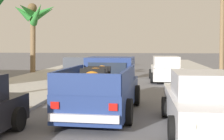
% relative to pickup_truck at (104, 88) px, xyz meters
% --- Properties ---
extents(sidewalk_left, '(4.91, 60.00, 0.12)m').
position_rel_pickup_truck_xyz_m(sidewalk_left, '(-4.95, 4.99, -0.75)').
color(sidewalk_left, '#B2AFA8').
rests_on(sidewalk_left, ground).
extents(sidewalk_right, '(4.91, 60.00, 0.12)m').
position_rel_pickup_truck_xyz_m(sidewalk_right, '(4.90, 4.99, -0.75)').
color(sidewalk_right, '#B2AFA8').
rests_on(sidewalk_right, ground).
extents(curb_left, '(0.16, 60.00, 0.10)m').
position_rel_pickup_truck_xyz_m(curb_left, '(-3.89, 4.99, -0.76)').
color(curb_left, silver).
rests_on(curb_left, ground).
extents(curb_right, '(0.16, 60.00, 0.10)m').
position_rel_pickup_truck_xyz_m(curb_right, '(3.84, 4.99, -0.76)').
color(curb_right, silver).
rests_on(curb_right, ground).
extents(pickup_truck, '(2.40, 5.30, 1.80)m').
position_rel_pickup_truck_xyz_m(pickup_truck, '(0.00, 0.00, 0.00)').
color(pickup_truck, navy).
rests_on(pickup_truck, ground).
extents(car_left_near, '(2.08, 4.29, 1.54)m').
position_rel_pickup_truck_xyz_m(car_left_near, '(2.67, 9.46, -0.10)').
color(car_left_near, silver).
rests_on(car_left_near, ground).
extents(car_right_near, '(2.13, 4.30, 1.54)m').
position_rel_pickup_truck_xyz_m(car_right_near, '(-2.66, 8.38, -0.10)').
color(car_right_near, '#474C56').
rests_on(car_right_near, ground).
extents(car_right_mid, '(2.05, 4.27, 1.54)m').
position_rel_pickup_truck_xyz_m(car_right_mid, '(2.94, -1.75, -0.10)').
color(car_right_mid, silver).
rests_on(car_right_mid, ground).
extents(palm_tree_right_fore, '(3.56, 3.63, 5.47)m').
position_rel_pickup_truck_xyz_m(palm_tree_right_fore, '(-7.28, 13.46, 3.61)').
color(palm_tree_right_fore, brown).
rests_on(palm_tree_right_fore, ground).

